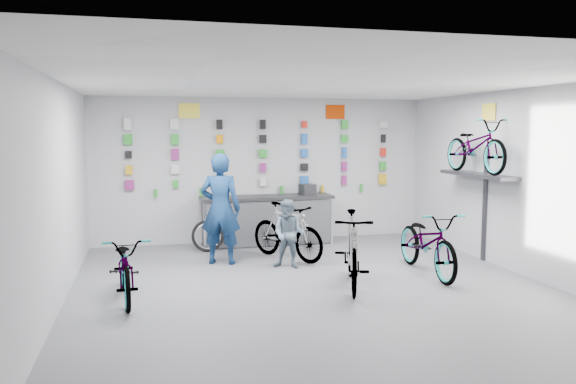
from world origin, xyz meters
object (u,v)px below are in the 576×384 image
object	(u,v)px
bike_center	(352,250)
bike_service	(287,231)
bike_left	(126,267)
clerk	(221,209)
customer	(289,234)
counter	(267,221)
bike_right	(428,242)

from	to	relation	value
bike_center	bike_service	bearing A→B (deg)	121.33
bike_left	clerk	distance (m)	2.41
customer	counter	bearing A→B (deg)	117.21
bike_service	counter	bearing A→B (deg)	60.78
bike_right	bike_center	bearing A→B (deg)	-159.98
bike_right	clerk	bearing A→B (deg)	156.86
bike_left	bike_center	xyz separation A→B (m)	(3.23, -0.20, 0.11)
bike_left	bike_center	size ratio (longest dim) A/B	0.93
bike_center	bike_right	world-z (taller)	bike_center
bike_center	counter	bearing A→B (deg)	117.13
clerk	bike_left	bearing A→B (deg)	70.19
counter	bike_left	distance (m)	4.18
counter	bike_center	xyz separation A→B (m)	(0.56, -3.42, 0.08)
bike_right	clerk	distance (m)	3.55
bike_center	customer	distance (m)	1.53
bike_service	customer	world-z (taller)	customer
counter	bike_left	xyz separation A→B (m)	(-2.67, -3.22, -0.03)
bike_left	clerk	bearing A→B (deg)	44.47
bike_left	bike_right	size ratio (longest dim) A/B	0.87
bike_center	bike_left	bearing A→B (deg)	-165.82
bike_left	bike_service	xyz separation A→B (m)	(2.74, 1.83, 0.05)
bike_service	customer	size ratio (longest dim) A/B	1.46
counter	customer	xyz separation A→B (m)	(-0.05, -2.02, 0.10)
bike_right	clerk	xyz separation A→B (m)	(-3.17, 1.53, 0.44)
counter	bike_center	size ratio (longest dim) A/B	1.43
counter	bike_left	bearing A→B (deg)	-129.64
counter	clerk	xyz separation A→B (m)	(-1.13, -1.43, 0.49)
bike_left	clerk	xyz separation A→B (m)	(1.54, 1.79, 0.51)
counter	bike_center	world-z (taller)	bike_center
bike_center	bike_right	bearing A→B (deg)	35.15
bike_center	bike_service	xyz separation A→B (m)	(-0.49, 2.03, -0.05)
counter	bike_right	distance (m)	3.60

